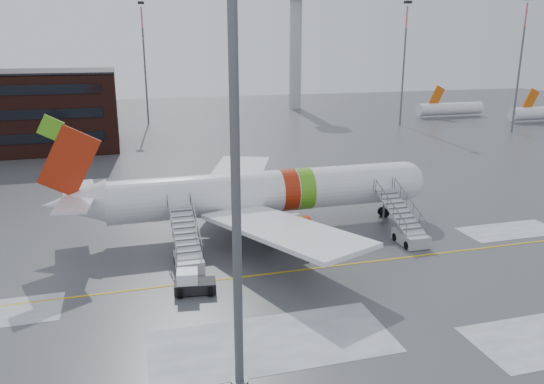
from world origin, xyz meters
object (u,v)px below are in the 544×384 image
object	(u,v)px
airliner	(256,193)
pushback_tug	(192,283)
airstair_aft	(187,252)
airstair_fwd	(407,229)
light_mast_near	(234,93)

from	to	relation	value
airliner	pushback_tug	size ratio (longest dim) A/B	11.70
airstair_aft	pushback_tug	world-z (taller)	airstair_aft
airstair_fwd	light_mast_near	distance (m)	27.51
airliner	light_mast_near	world-z (taller)	light_mast_near
airstair_fwd	light_mast_near	world-z (taller)	light_mast_near
airliner	airstair_aft	xyz separation A→B (m)	(-7.11, -6.54, -2.35)
airliner	light_mast_near	distance (m)	25.62
airstair_fwd	light_mast_near	xyz separation A→B (m)	(-18.21, -15.64, 13.44)
pushback_tug	airstair_fwd	bearing A→B (deg)	13.99
pushback_tug	light_mast_near	xyz separation A→B (m)	(0.90, -10.88, 13.79)
airstair_fwd	pushback_tug	distance (m)	19.69
airstair_aft	pushback_tug	xyz separation A→B (m)	(-0.26, -4.76, -0.35)
airstair_fwd	airstair_aft	bearing A→B (deg)	180.00
airstair_fwd	pushback_tug	size ratio (longest dim) A/B	2.57
airstair_fwd	pushback_tug	world-z (taller)	airstair_fwd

